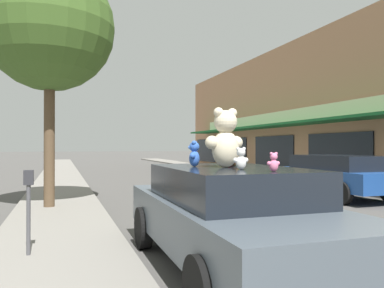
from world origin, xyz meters
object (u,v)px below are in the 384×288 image
Objects in this scene: plush_art_car at (229,214)px; teddy_bear_green at (236,156)px; teddy_bear_white at (241,159)px; teddy_bear_red at (231,155)px; parked_car_far_center at (336,174)px; teddy_bear_giant at (225,139)px; parking_meter at (29,201)px; teddy_bear_pink at (274,162)px; teddy_bear_blue at (194,154)px; teddy_bear_brown at (234,154)px; street_tree at (50,27)px.

plush_art_car is 1.12m from teddy_bear_green.
teddy_bear_red is at bearing -105.84° from teddy_bear_white.
teddy_bear_red is at bearing -141.17° from parked_car_far_center.
teddy_bear_giant is 2.61× the size of teddy_bear_red.
parked_car_far_center reaches higher than parking_meter.
parking_meter is (-2.83, 2.26, -0.63)m from teddy_bear_pink.
parked_car_far_center is at bearing 24.89° from parking_meter.
teddy_bear_blue is (-0.65, -0.11, 0.03)m from teddy_bear_red.
teddy_bear_pink is at bearing 114.50° from teddy_bear_white.
plush_art_car is 5.73× the size of teddy_bear_giant.
teddy_bear_red is 0.66m from teddy_bear_blue.
teddy_bear_white reaches higher than teddy_bear_pink.
teddy_bear_giant reaches higher than teddy_bear_pink.
street_tree reaches higher than teddy_bear_brown.
teddy_bear_blue reaches higher than teddy_bear_pink.
teddy_bear_green is (0.82, 0.29, -0.04)m from teddy_bear_blue.
parking_meter is at bearing -43.88° from teddy_bear_red.
teddy_bear_blue reaches higher than teddy_bear_red.
teddy_bear_red is 0.25m from teddy_bear_green.
teddy_bear_red is at bearing 63.09° from plush_art_car.
teddy_bear_pink is at bearing -82.80° from plush_art_car.
parked_car_far_center is (6.68, 5.62, -1.04)m from teddy_bear_giant.
teddy_bear_giant is 0.65m from teddy_bear_red.
teddy_bear_giant is 0.55m from teddy_bear_blue.
teddy_bear_white is 0.04× the size of street_tree.
teddy_bear_white is at bearing 78.39° from teddy_bear_giant.
teddy_bear_white is at bearing -137.56° from parked_car_far_center.
plush_art_car is at bearing 76.16° from teddy_bear_blue.
parking_meter is (-2.93, 0.97, -0.70)m from teddy_bear_brown.
street_tree is at bearing -70.52° from teddy_bear_brown.
teddy_bear_white is 0.86m from teddy_bear_brown.
teddy_bear_white is at bearing -97.87° from plush_art_car.
teddy_bear_brown reaches higher than teddy_bear_red.
teddy_bear_green reaches higher than teddy_bear_white.
plush_art_car is 1.09× the size of parked_car_far_center.
teddy_bear_pink is at bearing -134.61° from parked_car_far_center.
teddy_bear_giant is at bearing -26.03° from parking_meter.
teddy_bear_red reaches higher than parking_meter.
street_tree is at bearing -78.67° from teddy_bear_giant.
teddy_bear_giant reaches higher than teddy_bear_red.
parking_meter is (-0.16, -4.73, -4.05)m from street_tree.
teddy_bear_pink is (0.19, -0.97, -0.29)m from teddy_bear_giant.
plush_art_car is 14.92× the size of teddy_bear_red.
teddy_bear_white reaches higher than parking_meter.
teddy_bear_blue reaches higher than parking_meter.
teddy_bear_red is 0.19m from teddy_bear_brown.
teddy_bear_pink is at bearing 99.75° from teddy_bear_green.
teddy_bear_red is 8.20m from parked_car_far_center.
teddy_bear_white is at bearing 47.90° from teddy_bear_blue.
teddy_bear_red is 1.05m from teddy_bear_white.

